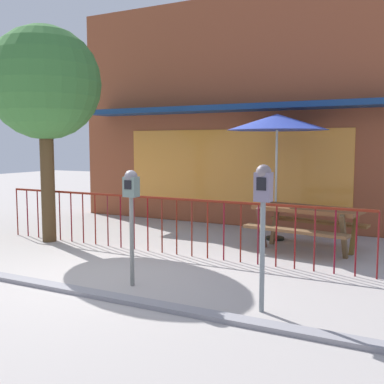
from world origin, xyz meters
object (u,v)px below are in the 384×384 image
at_px(parking_meter_far, 263,199).
at_px(street_tree, 45,85).
at_px(parking_meter_near, 131,197).
at_px(picnic_table_left, 307,216).
at_px(patio_umbrella, 277,123).

xyz_separation_m(parking_meter_far, street_tree, (-4.88, 1.76, 1.70)).
distance_m(parking_meter_near, parking_meter_far, 1.84).
bearing_deg(picnic_table_left, street_tree, -162.40).
relative_size(picnic_table_left, street_tree, 0.49).
bearing_deg(street_tree, parking_meter_far, -19.83).
xyz_separation_m(patio_umbrella, parking_meter_far, (1.05, -3.91, -1.00)).
distance_m(picnic_table_left, patio_umbrella, 1.96).
distance_m(parking_meter_far, street_tree, 5.46).
distance_m(picnic_table_left, parking_meter_far, 3.30).
relative_size(picnic_table_left, parking_meter_near, 1.29).
height_order(picnic_table_left, street_tree, street_tree).
xyz_separation_m(picnic_table_left, street_tree, (-4.61, -1.46, 2.36)).
relative_size(patio_umbrella, street_tree, 0.60).
xyz_separation_m(parking_meter_near, parking_meter_far, (1.83, -0.14, 0.09)).
bearing_deg(patio_umbrella, picnic_table_left, -41.37).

